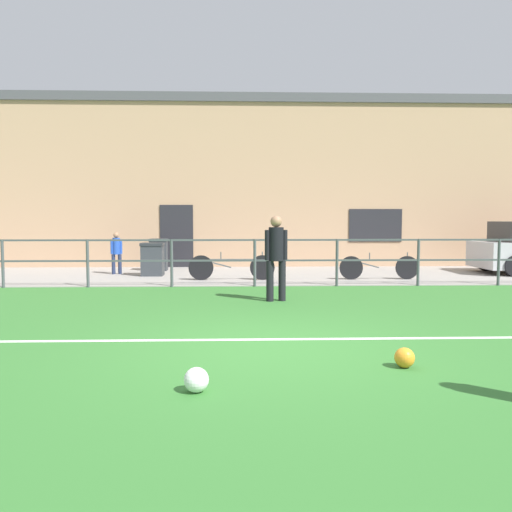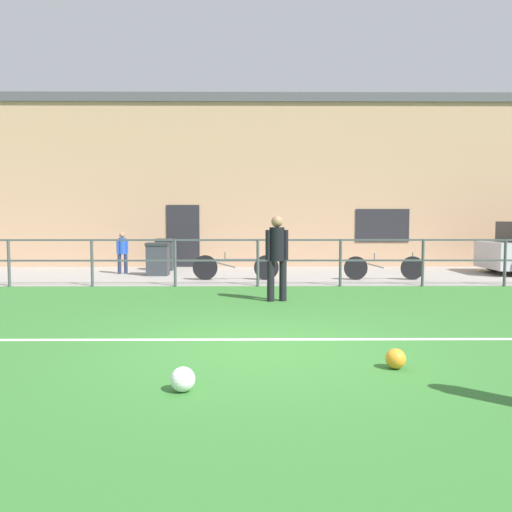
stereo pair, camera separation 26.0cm
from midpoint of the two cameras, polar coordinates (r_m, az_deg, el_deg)
ground at (r=6.79m, az=1.91°, el=-10.08°), size 60.00×44.00×0.04m
field_line_touchline at (r=7.20m, az=1.77°, el=-9.08°), size 36.00×0.11×0.00m
pavement_strip at (r=15.17m, az=0.59°, el=-2.08°), size 48.00×5.00×0.02m
perimeter_fence at (r=12.61m, az=0.80°, el=0.03°), size 36.07×0.07×1.15m
clubhouse_facade at (r=18.82m, az=0.39°, el=7.95°), size 28.00×2.56×5.80m
player_goalkeeper at (r=10.37m, az=3.01°, el=0.35°), size 0.46×0.30×1.70m
soccer_ball_match at (r=6.05m, az=16.19°, el=-10.71°), size 0.22×0.22×0.22m
soccer_ball_spare at (r=5.12m, az=-6.51°, el=-13.22°), size 0.24×0.24×0.24m
spectator_child at (r=15.84m, az=-13.91°, el=0.62°), size 0.32×0.21×1.22m
bicycle_parked_0 at (r=13.84m, az=-1.71°, el=-1.21°), size 2.28×0.04×0.75m
bicycle_parked_1 at (r=14.31m, az=14.28°, el=-1.23°), size 2.13×0.04×0.73m
trash_bin_0 at (r=16.61m, az=-9.49°, el=0.18°), size 0.55×0.46×1.00m
trash_bin_1 at (r=15.18m, az=-10.17°, el=-0.31°), size 0.64×0.54×0.94m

